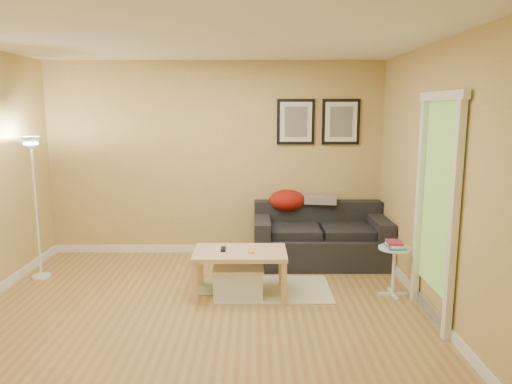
# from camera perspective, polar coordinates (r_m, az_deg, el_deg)

# --- Properties ---
(floor) EXTENTS (4.50, 4.50, 0.00)m
(floor) POSITION_cam_1_polar(r_m,az_deg,el_deg) (4.94, -6.56, -13.82)
(floor) COLOR #A78647
(floor) RESTS_ON ground
(ceiling) EXTENTS (4.50, 4.50, 0.00)m
(ceiling) POSITION_cam_1_polar(r_m,az_deg,el_deg) (4.57, -7.24, 17.58)
(ceiling) COLOR white
(ceiling) RESTS_ON wall_back
(wall_back) EXTENTS (4.50, 0.00, 4.50)m
(wall_back) POSITION_cam_1_polar(r_m,az_deg,el_deg) (6.55, -4.84, 3.89)
(wall_back) COLOR tan
(wall_back) RESTS_ON ground
(wall_front) EXTENTS (4.50, 0.00, 4.50)m
(wall_front) POSITION_cam_1_polar(r_m,az_deg,el_deg) (2.64, -11.97, -5.31)
(wall_front) COLOR tan
(wall_front) RESTS_ON ground
(wall_right) EXTENTS (0.00, 4.00, 4.00)m
(wall_right) POSITION_cam_1_polar(r_m,az_deg,el_deg) (4.86, 20.51, 1.18)
(wall_right) COLOR tan
(wall_right) RESTS_ON ground
(baseboard_back) EXTENTS (4.50, 0.02, 0.10)m
(baseboard_back) POSITION_cam_1_polar(r_m,az_deg,el_deg) (6.79, -4.69, -6.67)
(baseboard_back) COLOR white
(baseboard_back) RESTS_ON ground
(baseboard_right) EXTENTS (0.02, 4.00, 0.10)m
(baseboard_right) POSITION_cam_1_polar(r_m,az_deg,el_deg) (5.18, 19.55, -12.61)
(baseboard_right) COLOR white
(baseboard_right) RESTS_ON ground
(sofa) EXTENTS (1.70, 0.90, 0.75)m
(sofa) POSITION_cam_1_polar(r_m,az_deg,el_deg) (6.29, 7.60, -4.99)
(sofa) COLOR black
(sofa) RESTS_ON ground
(red_throw) EXTENTS (0.48, 0.36, 0.28)m
(red_throw) POSITION_cam_1_polar(r_m,az_deg,el_deg) (6.43, 3.69, -0.99)
(red_throw) COLOR maroon
(red_throw) RESTS_ON sofa
(plaid_throw) EXTENTS (0.45, 0.32, 0.10)m
(plaid_throw) POSITION_cam_1_polar(r_m,az_deg,el_deg) (6.49, 7.62, -0.87)
(plaid_throw) COLOR tan
(plaid_throw) RESTS_ON sofa
(framed_print_left) EXTENTS (0.50, 0.04, 0.60)m
(framed_print_left) POSITION_cam_1_polar(r_m,az_deg,el_deg) (6.50, 4.72, 8.26)
(framed_print_left) COLOR black
(framed_print_left) RESTS_ON wall_back
(framed_print_right) EXTENTS (0.50, 0.04, 0.60)m
(framed_print_right) POSITION_cam_1_polar(r_m,az_deg,el_deg) (6.57, 9.99, 8.16)
(framed_print_right) COLOR black
(framed_print_right) RESTS_ON wall_back
(area_rug) EXTENTS (1.25, 0.85, 0.01)m
(area_rug) POSITION_cam_1_polar(r_m,az_deg,el_deg) (5.45, 2.08, -11.36)
(area_rug) COLOR beige
(area_rug) RESTS_ON ground
(green_runner) EXTENTS (0.70, 0.50, 0.01)m
(green_runner) POSITION_cam_1_polar(r_m,az_deg,el_deg) (5.51, -3.25, -11.13)
(green_runner) COLOR #668C4C
(green_runner) RESTS_ON ground
(coffee_table) EXTENTS (1.12, 0.88, 0.49)m
(coffee_table) POSITION_cam_1_polar(r_m,az_deg,el_deg) (5.23, -1.87, -9.53)
(coffee_table) COLOR #DCB286
(coffee_table) RESTS_ON ground
(remote_control) EXTENTS (0.05, 0.16, 0.02)m
(remote_control) POSITION_cam_1_polar(r_m,az_deg,el_deg) (5.19, -3.89, -6.73)
(remote_control) COLOR black
(remote_control) RESTS_ON coffee_table
(tape_roll) EXTENTS (0.07, 0.07, 0.03)m
(tape_roll) POSITION_cam_1_polar(r_m,az_deg,el_deg) (5.05, -0.58, -7.12)
(tape_roll) COLOR yellow
(tape_roll) RESTS_ON coffee_table
(storage_bin) EXTENTS (0.54, 0.39, 0.33)m
(storage_bin) POSITION_cam_1_polar(r_m,az_deg,el_deg) (5.24, -2.08, -10.42)
(storage_bin) COLOR white
(storage_bin) RESTS_ON ground
(side_table) EXTENTS (0.35, 0.35, 0.53)m
(side_table) POSITION_cam_1_polar(r_m,az_deg,el_deg) (5.42, 15.95, -8.99)
(side_table) COLOR white
(side_table) RESTS_ON ground
(book_stack) EXTENTS (0.22, 0.26, 0.07)m
(book_stack) POSITION_cam_1_polar(r_m,az_deg,el_deg) (5.31, 16.10, -5.98)
(book_stack) COLOR teal
(book_stack) RESTS_ON side_table
(floor_lamp) EXTENTS (0.22, 0.22, 1.67)m
(floor_lamp) POSITION_cam_1_polar(r_m,az_deg,el_deg) (6.15, -24.52, -2.18)
(floor_lamp) COLOR white
(floor_lamp) RESTS_ON ground
(doorway) EXTENTS (0.12, 1.01, 2.13)m
(doorway) POSITION_cam_1_polar(r_m,az_deg,el_deg) (4.75, 20.37, -2.37)
(doorway) COLOR white
(doorway) RESTS_ON ground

